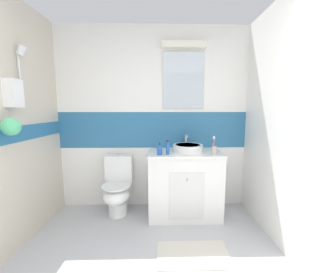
{
  "coord_description": "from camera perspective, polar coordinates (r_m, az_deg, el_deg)",
  "views": [
    {
      "loc": [
        0.14,
        -0.4,
        1.39
      ],
      "look_at": [
        0.19,
        1.8,
        1.09
      ],
      "focal_mm": 21.46,
      "sensor_mm": 36.0,
      "label": 1
    }
  ],
  "objects": [
    {
      "name": "sink_basin",
      "position": [
        2.6,
        5.63,
        -3.15
      ],
      "size": [
        0.38,
        0.43,
        0.2
      ],
      "color": "white",
      "rests_on": "vanity_cabinet"
    },
    {
      "name": "deodorant_spray_can",
      "position": [
        2.4,
        -0.11,
        -3.19
      ],
      "size": [
        0.04,
        0.04,
        0.18
      ],
      "color": "#2659B2",
      "rests_on": "vanity_cabinet"
    },
    {
      "name": "wall_right_plain",
      "position": [
        2.01,
        35.62,
        2.31
      ],
      "size": [
        0.1,
        3.48,
        2.5
      ],
      "primitive_type": "cube",
      "color": "white",
      "rests_on": "ground_plane"
    },
    {
      "name": "soap_dispenser",
      "position": [
        2.39,
        -2.39,
        -3.85
      ],
      "size": [
        0.06,
        0.06,
        0.15
      ],
      "color": "#2659B2",
      "rests_on": "vanity_cabinet"
    },
    {
      "name": "vanity_cabinet",
      "position": [
        2.72,
        4.7,
        -13.04
      ],
      "size": [
        0.93,
        0.58,
        0.85
      ],
      "color": "white",
      "rests_on": "ground_plane"
    },
    {
      "name": "ground_plane",
      "position": [
        2.14,
        -5.79,
        -33.54
      ],
      "size": [
        3.2,
        3.48,
        0.04
      ],
      "primitive_type": "cube",
      "color": "#B2B2B7"
    },
    {
      "name": "toilet",
      "position": [
        2.82,
        -14.1,
        -13.81
      ],
      "size": [
        0.37,
        0.5,
        0.78
      ],
      "color": "white",
      "rests_on": "ground_plane"
    },
    {
      "name": "toothbrush_cup",
      "position": [
        2.45,
        12.92,
        -3.56
      ],
      "size": [
        0.06,
        0.06,
        0.23
      ],
      "color": "#B2ADA3",
      "rests_on": "vanity_cabinet"
    },
    {
      "name": "wall_back_tiled",
      "position": [
        2.85,
        -4.07,
        5.19
      ],
      "size": [
        3.2,
        0.2,
        2.5
      ],
      "color": "white",
      "rests_on": "ground_plane"
    },
    {
      "name": "bath_mat",
      "position": [
        2.25,
        7.13,
        -30.3
      ],
      "size": [
        0.69,
        0.39,
        0.01
      ],
      "primitive_type": "cube",
      "color": "beige",
      "rests_on": "ground_plane"
    }
  ]
}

